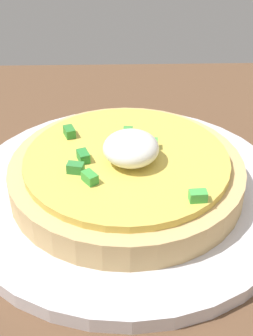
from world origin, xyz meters
TOP-DOWN VIEW (x-y plane):
  - dining_table at (0.00, 0.00)cm, footprint 91.83×67.63cm
  - plate at (2.01, -5.02)cm, footprint 27.75×27.75cm
  - pizza at (2.00, -5.00)cm, footprint 19.49×19.49cm

SIDE VIEW (x-z plane):
  - dining_table at x=0.00cm, z-range 0.00..2.65cm
  - plate at x=2.01cm, z-range 2.65..3.91cm
  - pizza at x=2.00cm, z-range 2.74..8.27cm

